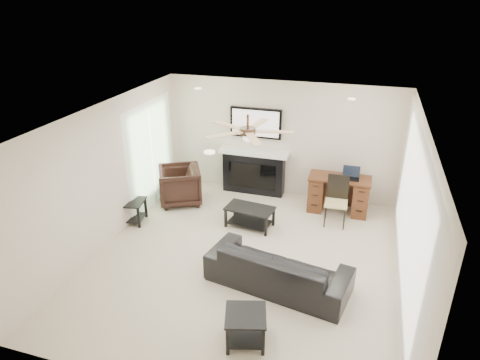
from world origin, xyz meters
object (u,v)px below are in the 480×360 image
(armchair, at_px, (180,185))
(coffee_table, at_px, (250,217))
(fireplace_unit, at_px, (254,152))
(desk, at_px, (338,194))
(sofa, at_px, (278,268))

(armchair, height_order, coffee_table, armchair)
(armchair, bearing_deg, fireplace_unit, 96.76)
(armchair, distance_m, desk, 3.30)
(coffee_table, height_order, fireplace_unit, fireplace_unit)
(sofa, height_order, desk, desk)
(sofa, xyz_separation_m, fireplace_unit, (-1.23, 3.08, 0.64))
(sofa, bearing_deg, desk, -92.66)
(sofa, relative_size, desk, 1.78)
(fireplace_unit, bearing_deg, armchair, -145.92)
(coffee_table, relative_size, desk, 0.74)
(fireplace_unit, relative_size, desk, 1.57)
(fireplace_unit, bearing_deg, coffee_table, -77.38)
(coffee_table, height_order, desk, desk)
(sofa, distance_m, fireplace_unit, 3.37)
(coffee_table, distance_m, fireplace_unit, 1.69)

